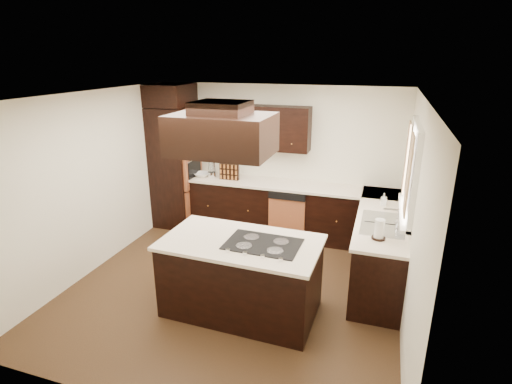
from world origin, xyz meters
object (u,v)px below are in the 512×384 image
island (241,277)px  range_hood (222,134)px  spice_rack (229,172)px  oven_column (175,167)px

island → range_hood: range_hood is taller
spice_rack → island: bearing=-68.0°
range_hood → spice_rack: (-0.85, 2.29, -1.10)m
island → range_hood: size_ratio=1.68×
oven_column → spice_rack: oven_column is taller
oven_column → range_hood: (1.88, -2.25, 1.10)m
oven_column → island: 3.04m
oven_column → island: bearing=-46.8°
island → range_hood: bearing=-151.4°
island → spice_rack: (-1.02, 2.20, 0.62)m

